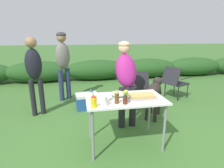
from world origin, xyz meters
The scene contains 19 objects.
ground_plane centered at (0.00, 0.00, 0.00)m, with size 60.00×60.00×0.00m, color #3D6B2D.
shrub_hedge centered at (0.00, 4.13, 0.36)m, with size 14.40×0.90×0.73m.
folding_table centered at (0.00, 0.00, 0.66)m, with size 1.10×0.64×0.74m.
food_tray centered at (0.23, -0.03, 0.77)m, with size 0.40×0.23×0.06m.
plate_stack centered at (-0.30, 0.00, 0.76)m, with size 0.22×0.22×0.04m, color white.
mixing_bowl centered at (-0.08, 0.11, 0.78)m, with size 0.22×0.22×0.07m, color #ADBC99.
paper_cup_stack centered at (-0.33, -0.21, 0.80)m, with size 0.08×0.08×0.12m, color white.
mayo_bottle centered at (-0.48, -0.05, 0.83)m, with size 0.06×0.06×0.18m.
beer_bottle centered at (-0.16, -0.17, 0.83)m, with size 0.06×0.06×0.18m.
mustard_bottle centered at (-0.46, -0.25, 0.82)m, with size 0.08×0.08×0.17m.
bbq_sauce_bottle centered at (-0.06, -0.20, 0.80)m, with size 0.06×0.06×0.13m.
relish_jar centered at (-0.03, -0.12, 0.81)m, with size 0.06×0.06×0.15m.
standing_person_in_navy_coat centered at (0.17, 0.63, 0.92)m, with size 0.41×0.50×1.50m.
standing_person_in_dark_puffer centered at (-1.49, 1.33, 0.96)m, with size 0.37×0.32×1.57m.
standing_person_in_red_jacket centered at (-1.00, 2.15, 1.04)m, with size 0.45×0.43×1.67m.
dog centered at (0.82, 0.83, 0.53)m, with size 0.57×0.77×0.76m.
camp_chair_green_behind_table centered at (0.65, 1.46, 0.47)m, with size 0.51×0.61×0.83m.
camp_chair_near_hedge centered at (1.77, 1.74, 0.47)m, with size 0.73×0.67×0.83m.
cooler_box centered at (-0.49, 1.48, 0.17)m, with size 0.52×0.38×0.34m.
Camera 1 is at (-0.61, -2.24, 1.59)m, focal length 28.00 mm.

